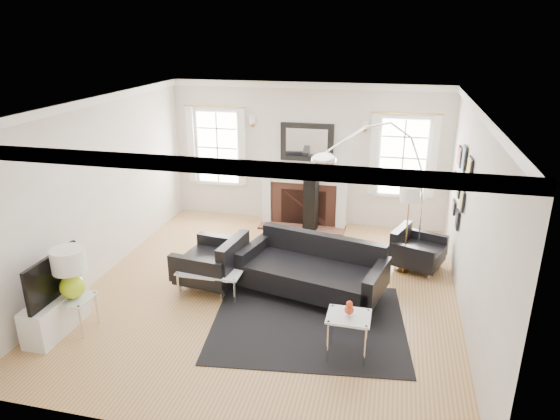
% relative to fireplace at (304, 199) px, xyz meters
% --- Properties ---
extents(floor, '(6.00, 6.00, 0.00)m').
position_rel_fireplace_xyz_m(floor, '(0.00, -2.79, -0.54)').
color(floor, '#9B6C41').
rests_on(floor, ground).
extents(back_wall, '(5.50, 0.04, 2.80)m').
position_rel_fireplace_xyz_m(back_wall, '(0.00, 0.21, 0.86)').
color(back_wall, silver).
rests_on(back_wall, floor).
extents(front_wall, '(5.50, 0.04, 2.80)m').
position_rel_fireplace_xyz_m(front_wall, '(0.00, -5.79, 0.86)').
color(front_wall, silver).
rests_on(front_wall, floor).
extents(left_wall, '(0.04, 6.00, 2.80)m').
position_rel_fireplace_xyz_m(left_wall, '(-2.75, -2.79, 0.86)').
color(left_wall, silver).
rests_on(left_wall, floor).
extents(right_wall, '(0.04, 6.00, 2.80)m').
position_rel_fireplace_xyz_m(right_wall, '(2.75, -2.79, 0.86)').
color(right_wall, silver).
rests_on(right_wall, floor).
extents(ceiling, '(5.50, 6.00, 0.02)m').
position_rel_fireplace_xyz_m(ceiling, '(0.00, -2.79, 2.26)').
color(ceiling, white).
rests_on(ceiling, back_wall).
extents(crown_molding, '(5.50, 6.00, 0.12)m').
position_rel_fireplace_xyz_m(crown_molding, '(0.00, -2.79, 2.20)').
color(crown_molding, white).
rests_on(crown_molding, back_wall).
extents(fireplace, '(1.70, 0.69, 1.11)m').
position_rel_fireplace_xyz_m(fireplace, '(0.00, 0.00, 0.00)').
color(fireplace, white).
rests_on(fireplace, floor).
extents(mantel_mirror, '(1.05, 0.07, 0.75)m').
position_rel_fireplace_xyz_m(mantel_mirror, '(0.00, 0.16, 1.11)').
color(mantel_mirror, black).
rests_on(mantel_mirror, back_wall).
extents(window_left, '(1.24, 0.15, 1.62)m').
position_rel_fireplace_xyz_m(window_left, '(-1.85, 0.16, 0.92)').
color(window_left, white).
rests_on(window_left, back_wall).
extents(window_right, '(1.24, 0.15, 1.62)m').
position_rel_fireplace_xyz_m(window_right, '(1.85, 0.16, 0.92)').
color(window_right, white).
rests_on(window_right, back_wall).
extents(gallery_wall, '(0.04, 1.73, 1.29)m').
position_rel_fireplace_xyz_m(gallery_wall, '(2.72, -1.50, 0.99)').
color(gallery_wall, black).
rests_on(gallery_wall, right_wall).
extents(tv_unit, '(0.35, 1.00, 1.09)m').
position_rel_fireplace_xyz_m(tv_unit, '(-2.44, -4.49, -0.21)').
color(tv_unit, white).
rests_on(tv_unit, floor).
extents(area_rug, '(2.81, 2.43, 0.01)m').
position_rel_fireplace_xyz_m(area_rug, '(0.73, -3.56, -0.54)').
color(area_rug, black).
rests_on(area_rug, floor).
extents(sofa, '(2.26, 1.41, 0.68)m').
position_rel_fireplace_xyz_m(sofa, '(0.65, -2.74, -0.17)').
color(sofa, black).
rests_on(sofa, floor).
extents(armchair_left, '(1.01, 1.10, 0.67)m').
position_rel_fireplace_xyz_m(armchair_left, '(-0.86, -2.86, -0.17)').
color(armchair_left, black).
rests_on(armchair_left, floor).
extents(armchair_right, '(0.96, 1.02, 0.56)m').
position_rel_fireplace_xyz_m(armchair_right, '(2.15, -1.53, -0.23)').
color(armchair_right, black).
rests_on(armchair_right, floor).
extents(coffee_table, '(0.94, 0.94, 0.42)m').
position_rel_fireplace_xyz_m(coffee_table, '(-0.81, -2.94, -0.16)').
color(coffee_table, silver).
rests_on(coffee_table, floor).
extents(side_table_left, '(0.44, 0.44, 0.48)m').
position_rel_fireplace_xyz_m(side_table_left, '(-2.20, -4.41, -0.16)').
color(side_table_left, silver).
rests_on(side_table_left, floor).
extents(nesting_table, '(0.51, 0.43, 0.57)m').
position_rel_fireplace_xyz_m(nesting_table, '(1.31, -4.17, -0.10)').
color(nesting_table, silver).
rests_on(nesting_table, floor).
extents(gourd_lamp, '(0.43, 0.43, 0.68)m').
position_rel_fireplace_xyz_m(gourd_lamp, '(-2.20, -4.41, 0.33)').
color(gourd_lamp, '#B6DE1B').
rests_on(gourd_lamp, side_table_left).
extents(orange_vase, '(0.11, 0.11, 0.18)m').
position_rel_fireplace_xyz_m(orange_vase, '(1.31, -4.17, 0.12)').
color(orange_vase, red).
rests_on(orange_vase, nesting_table).
extents(arc_floor_lamp, '(1.79, 1.66, 2.54)m').
position_rel_fireplace_xyz_m(arc_floor_lamp, '(1.46, -1.87, 0.83)').
color(arc_floor_lamp, white).
rests_on(arc_floor_lamp, floor).
extents(stick_floor_lamp, '(0.30, 0.30, 1.48)m').
position_rel_fireplace_xyz_m(stick_floor_lamp, '(1.97, -1.76, 0.74)').
color(stick_floor_lamp, '#B3883E').
rests_on(stick_floor_lamp, floor).
extents(speaker_tower, '(0.27, 0.27, 1.21)m').
position_rel_fireplace_xyz_m(speaker_tower, '(0.19, -0.37, 0.06)').
color(speaker_tower, black).
rests_on(speaker_tower, floor).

